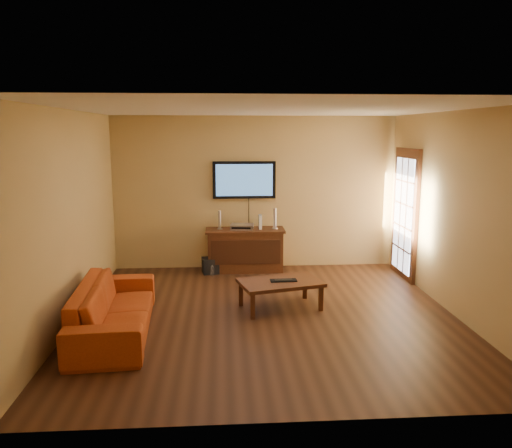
{
  "coord_description": "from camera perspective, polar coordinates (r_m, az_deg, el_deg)",
  "views": [
    {
      "loc": [
        -0.58,
        -6.32,
        2.42
      ],
      "look_at": [
        -0.1,
        0.8,
        1.1
      ],
      "focal_mm": 35.0,
      "sensor_mm": 36.0,
      "label": 1
    }
  ],
  "objects": [
    {
      "name": "ground_plane",
      "position": [
        6.79,
        1.29,
        -10.4
      ],
      "size": [
        5.0,
        5.0,
        0.0
      ],
      "primitive_type": "plane",
      "color": "#321A0E",
      "rests_on": "ground"
    },
    {
      "name": "bottle",
      "position": [
        8.55,
        -5.02,
        -5.38
      ],
      "size": [
        0.07,
        0.07,
        0.19
      ],
      "color": "white",
      "rests_on": "ground"
    },
    {
      "name": "speaker_left",
      "position": [
        8.71,
        -4.18,
        0.39
      ],
      "size": [
        0.09,
        0.09,
        0.33
      ],
      "color": "silver",
      "rests_on": "media_console"
    },
    {
      "name": "av_receiver",
      "position": [
        8.71,
        -1.6,
        -0.3
      ],
      "size": [
        0.43,
        0.34,
        0.09
      ],
      "primitive_type": "cube",
      "rotation": [
        0.0,
        0.0,
        -0.16
      ],
      "color": "silver",
      "rests_on": "media_console"
    },
    {
      "name": "coffee_table",
      "position": [
        6.95,
        2.8,
        -6.9
      ],
      "size": [
        1.23,
        0.92,
        0.39
      ],
      "color": "#3D1D0E",
      "rests_on": "ground"
    },
    {
      "name": "room_walls",
      "position": [
        7.0,
        0.89,
        4.48
      ],
      "size": [
        5.0,
        5.0,
        5.0
      ],
      "color": "tan",
      "rests_on": "ground"
    },
    {
      "name": "speaker_right",
      "position": [
        8.73,
        2.17,
        0.54
      ],
      "size": [
        0.1,
        0.1,
        0.37
      ],
      "color": "silver",
      "rests_on": "media_console"
    },
    {
      "name": "media_console",
      "position": [
        8.8,
        -1.26,
        -2.96
      ],
      "size": [
        1.37,
        0.53,
        0.75
      ],
      "color": "#3D1D0E",
      "rests_on": "ground"
    },
    {
      "name": "french_door",
      "position": [
        8.68,
        16.65,
        0.96
      ],
      "size": [
        0.07,
        1.02,
        2.22
      ],
      "color": "#3D1D0E",
      "rests_on": "ground"
    },
    {
      "name": "subwoofer",
      "position": [
        8.73,
        -5.23,
        -4.74
      ],
      "size": [
        0.31,
        0.31,
        0.27
      ],
      "primitive_type": "cube",
      "rotation": [
        0.0,
        0.0,
        0.19
      ],
      "color": "black",
      "rests_on": "ground"
    },
    {
      "name": "sofa",
      "position": [
        6.34,
        -15.94,
        -8.35
      ],
      "size": [
        0.77,
        2.16,
        0.83
      ],
      "primitive_type": "imported",
      "rotation": [
        0.0,
        0.0,
        1.64
      ],
      "color": "#A73C12",
      "rests_on": "ground"
    },
    {
      "name": "television",
      "position": [
        8.82,
        -1.35,
        5.06
      ],
      "size": [
        1.11,
        0.08,
        0.65
      ],
      "color": "black",
      "rests_on": "ground"
    },
    {
      "name": "keyboard",
      "position": [
        6.94,
        3.16,
        -6.43
      ],
      "size": [
        0.37,
        0.15,
        0.02
      ],
      "color": "black",
      "rests_on": "coffee_table"
    },
    {
      "name": "game_console",
      "position": [
        8.74,
        0.49,
        0.25
      ],
      "size": [
        0.05,
        0.18,
        0.24
      ],
      "primitive_type": "cube",
      "rotation": [
        0.0,
        0.0,
        -0.01
      ],
      "color": "white",
      "rests_on": "media_console"
    }
  ]
}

